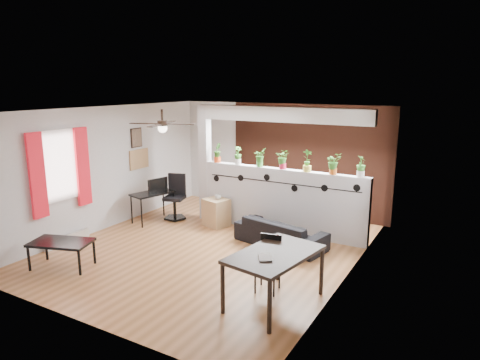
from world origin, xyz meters
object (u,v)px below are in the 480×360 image
at_px(folding_chair, 269,258).
at_px(office_chair, 176,200).
at_px(ceiling_fan, 162,125).
at_px(potted_plant_6, 361,166).
at_px(potted_plant_5, 333,163).
at_px(computer_desk, 152,195).
at_px(cup, 218,197).
at_px(potted_plant_2, 260,157).
at_px(potted_plant_4, 307,160).
at_px(cube_shelf, 216,212).
at_px(potted_plant_3, 283,159).
at_px(potted_plant_1, 238,155).
at_px(dining_table, 275,258).
at_px(sofa, 281,233).
at_px(coffee_table, 61,244).
at_px(potted_plant_0, 217,152).

bearing_deg(folding_chair, office_chair, 148.58).
bearing_deg(office_chair, ceiling_fan, -57.96).
bearing_deg(potted_plant_6, potted_plant_5, 180.00).
distance_m(computer_desk, office_chair, 0.55).
relative_size(potted_plant_5, cup, 3.20).
bearing_deg(potted_plant_5, potted_plant_2, -180.00).
bearing_deg(cup, potted_plant_2, 22.32).
distance_m(potted_plant_2, potted_plant_4, 1.05).
height_order(ceiling_fan, cup, ceiling_fan).
bearing_deg(cube_shelf, potted_plant_3, 29.71).
relative_size(potted_plant_4, computer_desk, 0.44).
distance_m(potted_plant_1, dining_table, 3.67).
bearing_deg(ceiling_fan, folding_chair, -14.49).
xyz_separation_m(potted_plant_3, potted_plant_5, (1.05, 0.00, 0.01)).
height_order(sofa, dining_table, dining_table).
xyz_separation_m(potted_plant_3, coffee_table, (-2.50, -3.47, -1.15)).
xyz_separation_m(potted_plant_0, potted_plant_6, (3.16, 0.00, -0.01)).
height_order(potted_plant_0, potted_plant_3, potted_plant_0).
height_order(sofa, coffee_table, sofa).
xyz_separation_m(potted_plant_5, sofa, (-0.75, -0.71, -1.32)).
relative_size(potted_plant_3, cube_shelf, 0.67).
height_order(potted_plant_1, potted_plant_3, potted_plant_3).
bearing_deg(dining_table, potted_plant_0, 134.18).
height_order(potted_plant_4, computer_desk, potted_plant_4).
distance_m(potted_plant_2, sofa, 1.70).
height_order(office_chair, folding_chair, office_chair).
xyz_separation_m(potted_plant_2, cup, (-0.83, -0.34, -0.90)).
bearing_deg(potted_plant_0, sofa, -20.71).
distance_m(cube_shelf, computer_desk, 1.51).
height_order(potted_plant_4, folding_chair, potted_plant_4).
height_order(potted_plant_6, cup, potted_plant_6).
relative_size(dining_table, coffee_table, 1.36).
bearing_deg(potted_plant_3, cup, -165.91).
bearing_deg(sofa, dining_table, 123.22).
height_order(potted_plant_5, dining_table, potted_plant_5).
relative_size(potted_plant_0, computer_desk, 0.41).
bearing_deg(potted_plant_3, ceiling_fan, -131.63).
bearing_deg(sofa, potted_plant_3, -55.94).
bearing_deg(coffee_table, cube_shelf, 70.75).
height_order(potted_plant_3, potted_plant_4, potted_plant_4).
relative_size(cup, office_chair, 0.13).
relative_size(ceiling_fan, potted_plant_4, 2.64).
xyz_separation_m(potted_plant_1, potted_plant_3, (1.05, 0.00, 0.01)).
bearing_deg(potted_plant_4, potted_plant_5, 0.00).
relative_size(potted_plant_0, cup, 3.29).
bearing_deg(potted_plant_0, potted_plant_6, 0.00).
bearing_deg(cube_shelf, sofa, 3.83).
bearing_deg(potted_plant_1, potted_plant_6, 0.00).
distance_m(potted_plant_6, dining_table, 2.97).
bearing_deg(ceiling_fan, potted_plant_0, 89.36).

